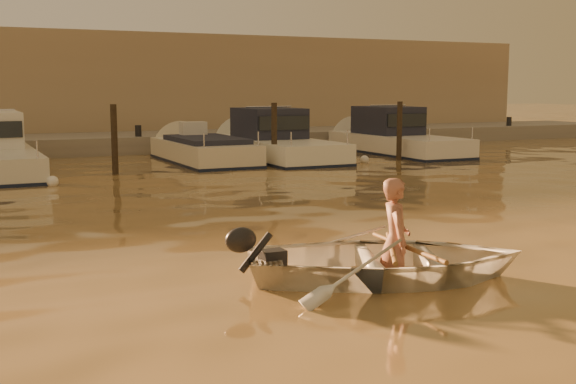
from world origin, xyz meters
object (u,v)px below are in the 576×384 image
dinghy (387,260)px  person (395,240)px  moored_boat_3 (204,155)px  moored_boat_4 (277,141)px  waterfront_building (55,89)px  moored_boat_5 (397,137)px

dinghy → person: size_ratio=2.22×
person → moored_boat_3: 15.46m
moored_boat_4 → waterfront_building: size_ratio=0.16×
dinghy → moored_boat_5: bearing=-13.4°
dinghy → person: person is taller
person → dinghy: bearing=90.0°
moored_boat_4 → moored_boat_5: bearing=0.0°
person → moored_boat_3: bearing=11.3°
dinghy → moored_boat_3: 15.43m
moored_boat_3 → waterfront_building: 11.66m
dinghy → moored_boat_5: moored_boat_5 is taller
person → moored_boat_4: bearing=1.9°
moored_boat_3 → moored_boat_4: bearing=0.0°
moored_boat_5 → waterfront_building: (-10.90, 11.00, 1.77)m
moored_boat_3 → moored_boat_5: 7.70m
person → moored_boat_3: size_ratio=0.26×
person → moored_boat_4: 16.12m
moored_boat_3 → waterfront_building: size_ratio=0.14×
dinghy → moored_boat_5: (10.36, 15.20, 0.37)m
dinghy → moored_boat_5: size_ratio=0.48×
dinghy → person: 0.28m
moored_boat_4 → waterfront_building: (-5.88, 11.00, 1.77)m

